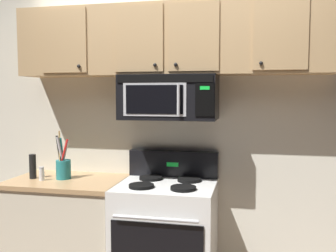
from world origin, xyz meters
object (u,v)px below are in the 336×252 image
(salt_shaker, at_px, (42,174))
(pepper_mill, at_px, (33,166))
(stove_range, at_px, (166,238))
(utensil_crock_teal, at_px, (63,166))
(over_range_microwave, at_px, (169,97))

(salt_shaker, bearing_deg, pepper_mill, 154.60)
(stove_range, height_order, utensil_crock_teal, utensil_crock_teal)
(utensil_crock_teal, bearing_deg, stove_range, -0.16)
(over_range_microwave, height_order, pepper_mill, over_range_microwave)
(stove_range, bearing_deg, utensil_crock_teal, 179.84)
(stove_range, relative_size, over_range_microwave, 1.47)
(over_range_microwave, distance_m, utensil_crock_teal, 1.05)
(stove_range, distance_m, utensil_crock_teal, 1.03)
(stove_range, xyz_separation_m, over_range_microwave, (-0.00, 0.12, 1.11))
(utensil_crock_teal, xyz_separation_m, pepper_mill, (-0.25, -0.04, -0.00))
(salt_shaker, bearing_deg, over_range_microwave, 11.46)
(stove_range, bearing_deg, over_range_microwave, 90.14)
(utensil_crock_teal, height_order, pepper_mill, utensil_crock_teal)
(over_range_microwave, bearing_deg, salt_shaker, -168.54)
(salt_shaker, xyz_separation_m, pepper_mill, (-0.11, 0.05, 0.05))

